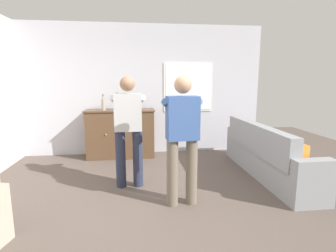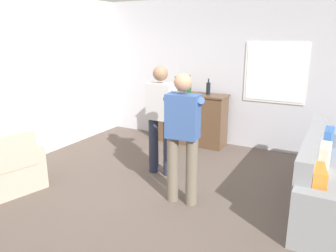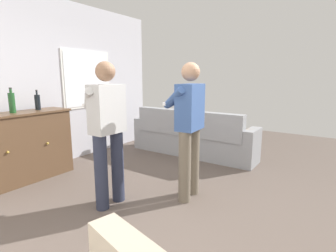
# 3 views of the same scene
# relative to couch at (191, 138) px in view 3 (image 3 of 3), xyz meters

# --- Properties ---
(ground) EXTENTS (10.40, 10.40, 0.00)m
(ground) POSITION_rel_couch_xyz_m (-1.98, -0.89, -0.35)
(ground) COLOR brown
(wall_back_with_window) EXTENTS (5.20, 0.15, 2.80)m
(wall_back_with_window) POSITION_rel_couch_xyz_m (-1.95, 1.77, 1.05)
(wall_back_with_window) COLOR silver
(wall_back_with_window) RESTS_ON ground
(couch) EXTENTS (0.57, 2.50, 0.90)m
(couch) POSITION_rel_couch_xyz_m (0.00, 0.00, 0.00)
(couch) COLOR gray
(couch) RESTS_ON ground
(sideboard_cabinet) EXTENTS (1.43, 0.49, 1.02)m
(sideboard_cabinet) POSITION_rel_couch_xyz_m (-2.50, 1.41, 0.16)
(sideboard_cabinet) COLOR brown
(sideboard_cabinet) RESTS_ON ground
(bottle_liquor_amber) EXTENTS (0.08, 0.08, 0.30)m
(bottle_liquor_amber) POSITION_rel_couch_xyz_m (-2.17, 1.44, 0.79)
(bottle_liquor_amber) COLOR black
(bottle_liquor_amber) RESTS_ON sideboard_cabinet
(bottle_spirits_clear) EXTENTS (0.08, 0.08, 0.35)m
(bottle_spirits_clear) POSITION_rel_couch_xyz_m (-2.55, 1.41, 0.81)
(bottle_spirits_clear) COLOR #1E4C23
(bottle_spirits_clear) RESTS_ON sideboard_cabinet
(person_standing_left) EXTENTS (0.56, 0.47, 1.68)m
(person_standing_left) POSITION_rel_couch_xyz_m (-2.29, -0.18, 0.59)
(person_standing_left) COLOR #282D42
(person_standing_left) RESTS_ON ground
(person_standing_right) EXTENTS (0.56, 0.49, 1.68)m
(person_standing_right) POSITION_rel_couch_xyz_m (-1.60, -0.86, 0.59)
(person_standing_right) COLOR #6B6051
(person_standing_right) RESTS_ON ground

